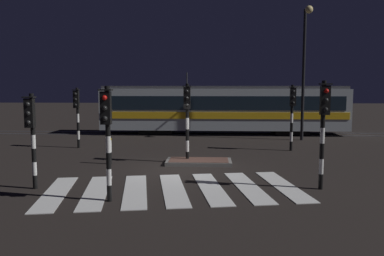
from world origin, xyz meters
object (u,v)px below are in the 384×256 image
(traffic_light_corner_near_left, at_px, (31,127))
(tram, at_px, (223,108))
(bollard_island_edge, at_px, (110,151))
(traffic_light_corner_near_right, at_px, (324,118))
(traffic_light_corner_far_left, at_px, (77,108))
(traffic_light_kerb_mid_left, at_px, (107,126))
(traffic_light_median_centre, at_px, (187,111))
(traffic_light_corner_far_right, at_px, (292,108))
(street_lamp_trackside_right, at_px, (305,58))

(traffic_light_corner_near_left, bearing_deg, tram, 66.71)
(tram, height_order, bollard_island_edge, tram)
(traffic_light_corner_near_right, distance_m, traffic_light_corner_far_left, 13.11)
(traffic_light_kerb_mid_left, relative_size, tram, 0.20)
(traffic_light_median_centre, xyz_separation_m, traffic_light_kerb_mid_left, (-1.87, -5.76, -0.06))
(traffic_light_kerb_mid_left, bearing_deg, traffic_light_median_centre, 72.04)
(traffic_light_median_centre, distance_m, traffic_light_corner_far_left, 7.08)
(traffic_light_corner_near_right, height_order, traffic_light_kerb_mid_left, traffic_light_corner_near_right)
(traffic_light_corner_near_right, height_order, traffic_light_median_centre, traffic_light_corner_near_right)
(traffic_light_corner_far_right, bearing_deg, traffic_light_corner_near_right, -94.16)
(traffic_light_corner_near_left, height_order, traffic_light_corner_far_left, traffic_light_corner_far_left)
(traffic_light_median_centre, bearing_deg, bollard_island_edge, -173.86)
(tram, bearing_deg, bollard_island_edge, -115.15)
(traffic_light_corner_far_left, xyz_separation_m, bollard_island_edge, (2.78, -4.12, -1.53))
(street_lamp_trackside_right, xyz_separation_m, tram, (-4.67, 3.02, -3.11))
(traffic_light_median_centre, height_order, traffic_light_corner_far_right, traffic_light_median_centre)
(street_lamp_trackside_right, bearing_deg, traffic_light_corner_far_left, -164.28)
(traffic_light_median_centre, xyz_separation_m, traffic_light_corner_far_right, (5.03, 3.41, -0.03))
(traffic_light_kerb_mid_left, bearing_deg, bollard_island_edge, 103.89)
(street_lamp_trackside_right, distance_m, tram, 6.37)
(traffic_light_corner_near_left, relative_size, tram, 0.18)
(traffic_light_corner_near_right, bearing_deg, tram, 100.57)
(traffic_light_median_centre, xyz_separation_m, traffic_light_corner_near_left, (-4.59, -4.51, -0.22))
(traffic_light_kerb_mid_left, xyz_separation_m, traffic_light_corner_near_left, (-2.72, 1.25, -0.16))
(bollard_island_edge, bearing_deg, tram, 64.85)
(tram, bearing_deg, traffic_light_kerb_mid_left, -102.84)
(traffic_light_kerb_mid_left, bearing_deg, traffic_light_corner_near_right, 14.45)
(traffic_light_median_centre, xyz_separation_m, traffic_light_corner_far_left, (-5.98, 3.78, -0.13))
(traffic_light_kerb_mid_left, relative_size, bollard_island_edge, 2.94)
(traffic_light_corner_far_left, relative_size, bollard_island_edge, 2.85)
(traffic_light_median_centre, height_order, tram, tram)
(traffic_light_corner_far_right, xyz_separation_m, bollard_island_edge, (-8.24, -3.76, -1.63))
(traffic_light_median_centre, bearing_deg, traffic_light_corner_far_left, 147.73)
(traffic_light_corner_near_right, bearing_deg, traffic_light_kerb_mid_left, -165.55)
(traffic_light_corner_near_right, xyz_separation_m, traffic_light_corner_far_right, (0.55, 7.53, -0.08))
(traffic_light_median_centre, distance_m, street_lamp_trackside_right, 10.09)
(traffic_light_corner_far_right, bearing_deg, traffic_light_median_centre, -145.87)
(traffic_light_kerb_mid_left, relative_size, traffic_light_corner_near_left, 1.08)
(traffic_light_corner_near_left, bearing_deg, traffic_light_corner_far_right, 39.48)
(traffic_light_corner_near_right, bearing_deg, traffic_light_corner_near_left, -177.53)
(traffic_light_median_centre, distance_m, tram, 10.47)
(traffic_light_corner_far_left, xyz_separation_m, tram, (7.78, 6.53, -0.34))
(traffic_light_corner_far_left, distance_m, tram, 10.16)
(traffic_light_kerb_mid_left, xyz_separation_m, street_lamp_trackside_right, (8.33, 13.04, 2.71))
(traffic_light_corner_near_right, height_order, street_lamp_trackside_right, street_lamp_trackside_right)
(traffic_light_kerb_mid_left, relative_size, traffic_light_corner_far_right, 0.99)
(traffic_light_corner_near_right, xyz_separation_m, traffic_light_kerb_mid_left, (-6.35, -1.64, -0.11))
(street_lamp_trackside_right, bearing_deg, traffic_light_corner_far_right, -110.25)
(traffic_light_corner_far_left, bearing_deg, tram, 40.01)
(traffic_light_corner_far_right, height_order, tram, tram)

